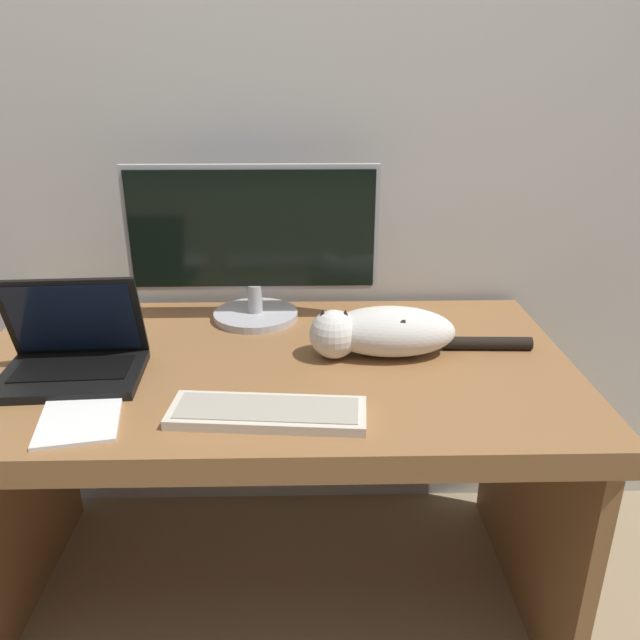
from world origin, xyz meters
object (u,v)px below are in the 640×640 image
external_keyboard (267,412)px  cat (383,331)px  monitor (253,243)px  laptop (72,357)px

external_keyboard → cat: size_ratio=0.73×
monitor → external_keyboard: bearing=-83.3°
external_keyboard → cat: bearing=53.2°
laptop → external_keyboard: laptop is taller
external_keyboard → cat: (0.26, 0.29, 0.05)m
monitor → cat: (0.32, -0.24, -0.15)m
external_keyboard → monitor: bearing=101.7°
monitor → external_keyboard: monitor is taller
monitor → cat: bearing=-36.6°
laptop → external_keyboard: size_ratio=0.79×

